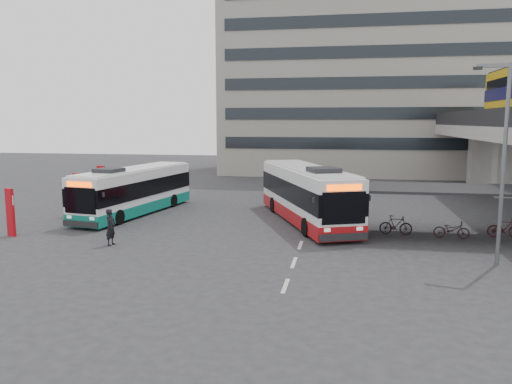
% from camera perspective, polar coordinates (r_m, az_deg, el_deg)
% --- Properties ---
extents(ground, '(120.00, 120.00, 0.00)m').
position_cam_1_polar(ground, '(24.23, -0.84, -5.84)').
color(ground, '#28282B').
rests_on(ground, ground).
extents(bike_shelter, '(10.00, 4.00, 2.54)m').
position_cam_1_polar(bike_shelter, '(26.71, 18.55, -1.36)').
color(bike_shelter, '#595B60').
rests_on(bike_shelter, ground).
extents(office_block, '(30.00, 15.00, 25.00)m').
position_cam_1_polar(office_block, '(59.47, 11.91, 14.38)').
color(office_block, gray).
rests_on(office_block, ground).
extents(road_markings, '(0.15, 7.60, 0.01)m').
position_cam_1_polar(road_markings, '(21.00, 4.36, -8.04)').
color(road_markings, beige).
rests_on(road_markings, ground).
extents(bus_main, '(6.69, 11.73, 3.44)m').
position_cam_1_polar(bus_main, '(29.20, 5.79, -0.28)').
color(bus_main, white).
rests_on(bus_main, ground).
extents(bus_teal, '(3.95, 10.81, 3.13)m').
position_cam_1_polar(bus_teal, '(32.46, -13.67, 0.11)').
color(bus_teal, white).
rests_on(bus_teal, ground).
extents(pedestrian, '(0.47, 0.67, 1.74)m').
position_cam_1_polar(pedestrian, '(24.57, -16.27, -3.88)').
color(pedestrian, black).
rests_on(pedestrian, ground).
extents(lamp_post, '(1.41, 0.46, 8.10)m').
position_cam_1_polar(lamp_post, '(22.17, 26.26, 4.11)').
color(lamp_post, '#595B60').
rests_on(lamp_post, ground).
extents(sign_totem_south, '(0.52, 0.31, 2.47)m').
position_cam_1_polar(sign_totem_south, '(28.28, -26.27, -2.02)').
color(sign_totem_south, '#AB0A13').
rests_on(sign_totem_south, ground).
extents(sign_totem_mid, '(0.58, 0.19, 2.67)m').
position_cam_1_polar(sign_totem_mid, '(32.73, -19.71, -0.20)').
color(sign_totem_mid, '#AB0A13').
rests_on(sign_totem_mid, ground).
extents(sign_totem_north, '(0.60, 0.27, 2.77)m').
position_cam_1_polar(sign_totem_north, '(36.48, -17.25, 0.80)').
color(sign_totem_north, '#AB0A13').
rests_on(sign_totem_north, ground).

